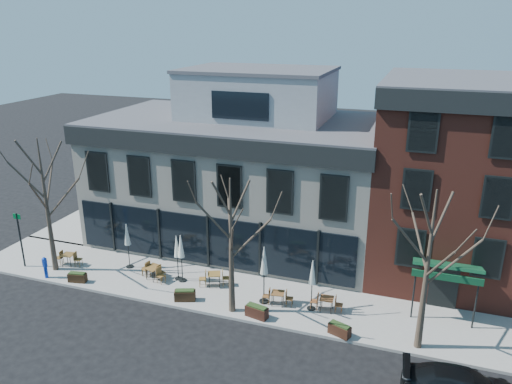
% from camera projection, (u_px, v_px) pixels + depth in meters
% --- Properties ---
extents(ground, '(120.00, 120.00, 0.00)m').
position_uv_depth(ground, '(210.00, 269.00, 29.74)').
color(ground, black).
rests_on(ground, ground).
extents(sidewalk_front, '(33.50, 4.70, 0.15)m').
position_uv_depth(sidewalk_front, '(249.00, 295.00, 26.79)').
color(sidewalk_front, gray).
rests_on(sidewalk_front, ground).
extents(sidewalk_side, '(4.50, 12.00, 0.15)m').
position_uv_depth(sidewalk_side, '(109.00, 211.00, 38.56)').
color(sidewalk_side, gray).
rests_on(sidewalk_side, ground).
extents(corner_building, '(18.39, 10.39, 11.10)m').
position_uv_depth(corner_building, '(240.00, 171.00, 32.71)').
color(corner_building, silver).
rests_on(corner_building, ground).
extents(red_brick_building, '(8.20, 11.78, 11.18)m').
position_uv_depth(red_brick_building, '(452.00, 177.00, 28.33)').
color(red_brick_building, maroon).
rests_on(red_brick_building, ground).
extents(tree_corner, '(3.93, 3.98, 7.92)m').
position_uv_depth(tree_corner, '(47.00, 204.00, 28.13)').
color(tree_corner, '#382B21').
rests_on(tree_corner, sidewalk_front).
extents(tree_mid, '(3.50, 3.55, 7.04)m').
position_uv_depth(tree_mid, '(231.00, 245.00, 24.09)').
color(tree_mid, '#382B21').
rests_on(tree_mid, sidewalk_front).
extents(tree_right, '(3.72, 3.77, 7.48)m').
position_uv_depth(tree_right, '(427.00, 270.00, 21.22)').
color(tree_right, '#382B21').
rests_on(tree_right, sidewalk_front).
extents(sign_pole, '(0.50, 0.10, 3.40)m').
position_uv_depth(sign_pole, '(20.00, 237.00, 29.20)').
color(sign_pole, black).
rests_on(sign_pole, sidewalk_front).
extents(call_box, '(0.26, 0.26, 1.30)m').
position_uv_depth(call_box, '(45.00, 267.00, 28.29)').
color(call_box, '#0C2EA4').
rests_on(call_box, sidewalk_front).
extents(cafe_set_0, '(1.71, 0.76, 0.88)m').
position_uv_depth(cafe_set_0, '(69.00, 258.00, 29.81)').
color(cafe_set_0, brown).
rests_on(cafe_set_0, sidewalk_front).
extents(cafe_set_1, '(1.62, 0.75, 0.83)m').
position_uv_depth(cafe_set_1, '(154.00, 270.00, 28.48)').
color(cafe_set_1, brown).
rests_on(cafe_set_1, sidewalk_front).
extents(cafe_set_2, '(1.76, 0.97, 0.90)m').
position_uv_depth(cafe_set_2, '(153.00, 272.00, 28.16)').
color(cafe_set_2, brown).
rests_on(cafe_set_2, sidewalk_front).
extents(cafe_set_3, '(1.75, 1.07, 0.91)m').
position_uv_depth(cafe_set_3, '(214.00, 278.00, 27.50)').
color(cafe_set_3, brown).
rests_on(cafe_set_3, sidewalk_front).
extents(cafe_set_4, '(1.66, 0.73, 0.85)m').
position_uv_depth(cafe_set_4, '(278.00, 297.00, 25.67)').
color(cafe_set_4, brown).
rests_on(cafe_set_4, sidewalk_front).
extents(cafe_set_5, '(1.69, 0.70, 0.88)m').
position_uv_depth(cafe_set_5, '(327.00, 303.00, 25.12)').
color(cafe_set_5, brown).
rests_on(cafe_set_5, sidewalk_front).
extents(umbrella_0, '(0.45, 0.45, 2.79)m').
position_uv_depth(umbrella_0, '(127.00, 237.00, 29.08)').
color(umbrella_0, black).
rests_on(umbrella_0, sidewalk_front).
extents(umbrella_1, '(0.43, 0.43, 2.66)m').
position_uv_depth(umbrella_1, '(177.00, 249.00, 27.75)').
color(umbrella_1, black).
rests_on(umbrella_1, sidewalk_front).
extents(umbrella_2, '(0.45, 0.45, 2.81)m').
position_uv_depth(umbrella_2, '(181.00, 249.00, 27.51)').
color(umbrella_2, black).
rests_on(umbrella_2, sidewalk_front).
extents(umbrella_3, '(0.51, 0.51, 3.16)m').
position_uv_depth(umbrella_3, '(264.00, 263.00, 25.32)').
color(umbrella_3, black).
rests_on(umbrella_3, sidewalk_front).
extents(umbrella_4, '(0.44, 0.44, 2.74)m').
position_uv_depth(umbrella_4, '(312.00, 275.00, 24.78)').
color(umbrella_4, black).
rests_on(umbrella_4, sidewalk_front).
extents(planter_0, '(1.07, 0.59, 0.57)m').
position_uv_depth(planter_0, '(77.00, 277.00, 27.97)').
color(planter_0, '#301E10').
rests_on(planter_0, sidewalk_front).
extents(planter_1, '(1.17, 0.78, 0.61)m').
position_uv_depth(planter_1, '(185.00, 295.00, 26.11)').
color(planter_1, '#311E10').
rests_on(planter_1, sidewalk_front).
extents(planter_2, '(1.20, 0.68, 0.64)m').
position_uv_depth(planter_2, '(257.00, 311.00, 24.62)').
color(planter_2, '#331911').
rests_on(planter_2, sidewalk_front).
extents(planter_3, '(1.13, 0.76, 0.59)m').
position_uv_depth(planter_3, '(340.00, 330.00, 23.21)').
color(planter_3, '#321A10').
rests_on(planter_3, sidewalk_front).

